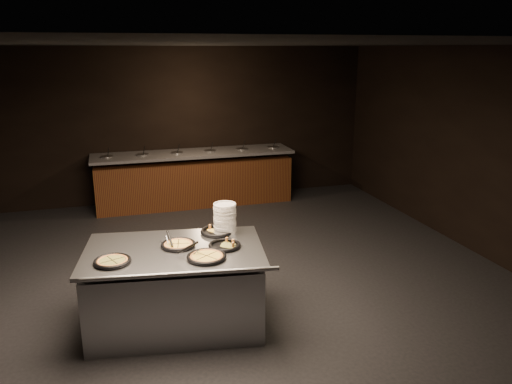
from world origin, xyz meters
TOP-DOWN VIEW (x-y plane):
  - room at (0.00, 0.00)m, footprint 7.02×8.02m
  - salad_bar at (0.00, 3.56)m, footprint 3.70×0.83m
  - serving_counter at (-0.93, -0.67)m, footprint 1.97×1.43m
  - plate_stack at (-0.32, -0.35)m, footprint 0.25×0.25m
  - pan_veggie_whole at (-1.54, -0.85)m, footprint 0.36×0.36m
  - pan_cheese_whole at (-0.88, -0.61)m, footprint 0.36×0.36m
  - pan_cheese_slices_a at (-0.40, -0.34)m, footprint 0.38×0.38m
  - pan_cheese_slices_b at (-0.65, -1.00)m, footprint 0.39×0.39m
  - pan_veggie_slices at (-0.42, -0.77)m, footprint 0.34×0.34m
  - server_left at (-0.97, -0.56)m, footprint 0.11×0.31m
  - server_right at (-0.77, -0.93)m, footprint 0.33×0.11m

SIDE VIEW (x-z plane):
  - serving_counter at x=-0.93m, z-range -0.02..0.86m
  - salad_bar at x=0.00m, z-range -0.15..1.03m
  - pan_cheese_slices_a at x=-0.40m, z-range 0.87..0.91m
  - pan_veggie_slices at x=-0.42m, z-range 0.87..0.91m
  - pan_veggie_whole at x=-1.54m, z-range 0.87..0.91m
  - pan_cheese_whole at x=-0.88m, z-range 0.87..0.91m
  - pan_cheese_slices_b at x=-0.65m, z-range 0.87..0.91m
  - server_left at x=-0.97m, z-range 0.87..1.02m
  - server_right at x=-0.77m, z-range 0.87..1.03m
  - plate_stack at x=-0.32m, z-range 0.87..1.21m
  - room at x=0.00m, z-range -0.01..2.91m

